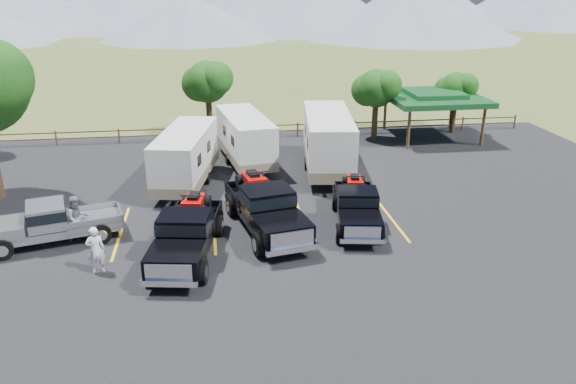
{
  "coord_description": "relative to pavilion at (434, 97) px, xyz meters",
  "views": [
    {
      "loc": [
        -1.93,
        -18.75,
        10.28
      ],
      "look_at": [
        1.24,
        3.75,
        1.6
      ],
      "focal_mm": 35.0,
      "sensor_mm": 36.0,
      "label": 1
    }
  ],
  "objects": [
    {
      "name": "tree_ne_b",
      "position": [
        1.98,
        1.01,
        0.34
      ],
      "size": [
        2.77,
        2.59,
        4.27
      ],
      "color": "#301E13",
      "rests_on": "ground"
    },
    {
      "name": "trailer_right",
      "position": [
        -8.52,
        -6.19,
        -1.04
      ],
      "size": [
        3.39,
        9.45,
        3.27
      ],
      "rotation": [
        0.0,
        0.0,
        -0.13
      ],
      "color": "silver",
      "rests_on": "asphalt_lot"
    },
    {
      "name": "stall_lines",
      "position": [
        -13.0,
        -13.0,
        -2.74
      ],
      "size": [
        12.12,
        5.5,
        0.01
      ],
      "color": "gold",
      "rests_on": "asphalt_lot"
    },
    {
      "name": "rig_right",
      "position": [
        -8.74,
        -13.53,
        -1.85
      ],
      "size": [
        2.7,
        5.81,
        1.87
      ],
      "rotation": [
        0.0,
        0.0,
        -0.17
      ],
      "color": "black",
      "rests_on": "asphalt_lot"
    },
    {
      "name": "rig_left",
      "position": [
        -16.06,
        -15.6,
        -1.75
      ],
      "size": [
        3.01,
        6.47,
        2.08
      ],
      "rotation": [
        0.0,
        0.0,
        -0.17
      ],
      "color": "black",
      "rests_on": "asphalt_lot"
    },
    {
      "name": "ground",
      "position": [
        -13.0,
        -17.0,
        -2.79
      ],
      "size": [
        320.0,
        320.0,
        0.0
      ],
      "primitive_type": "plane",
      "color": "#4C5825",
      "rests_on": "ground"
    },
    {
      "name": "pavilion",
      "position": [
        0.0,
        0.0,
        0.0
      ],
      "size": [
        6.2,
        6.2,
        3.22
      ],
      "color": "brown",
      "rests_on": "ground"
    },
    {
      "name": "pickup_silver",
      "position": [
        -21.59,
        -13.62,
        -1.85
      ],
      "size": [
        6.01,
        3.25,
        1.72
      ],
      "rotation": [
        0.0,
        0.0,
        -1.31
      ],
      "color": "gray",
      "rests_on": "asphalt_lot"
    },
    {
      "name": "person_a",
      "position": [
        -19.35,
        -16.5,
        -1.83
      ],
      "size": [
        0.75,
        0.57,
        1.84
      ],
      "primitive_type": "imported",
      "rotation": [
        0.0,
        0.0,
        3.36
      ],
      "color": "white",
      "rests_on": "asphalt_lot"
    },
    {
      "name": "person_b",
      "position": [
        -20.57,
        -13.52,
        -1.78
      ],
      "size": [
        1.18,
        1.11,
        1.94
      ],
      "primitive_type": "imported",
      "rotation": [
        0.0,
        0.0,
        0.52
      ],
      "color": "slate",
      "rests_on": "asphalt_lot"
    },
    {
      "name": "rail_fence",
      "position": [
        -11.0,
        1.5,
        -2.18
      ],
      "size": [
        36.12,
        0.12,
        1.0
      ],
      "color": "brown",
      "rests_on": "ground"
    },
    {
      "name": "tree_ne_a",
      "position": [
        -4.03,
        0.01,
        0.69
      ],
      "size": [
        3.11,
        2.92,
        4.76
      ],
      "color": "#301E13",
      "rests_on": "ground"
    },
    {
      "name": "asphalt_lot",
      "position": [
        -13.0,
        -14.0,
        -2.77
      ],
      "size": [
        44.0,
        34.0,
        0.04
      ],
      "primitive_type": "cube",
      "color": "black",
      "rests_on": "ground"
    },
    {
      "name": "trailer_left",
      "position": [
        -16.3,
        -7.45,
        -1.22
      ],
      "size": [
        3.48,
        8.44,
        2.92
      ],
      "rotation": [
        0.0,
        0.0,
        -0.2
      ],
      "color": "silver",
      "rests_on": "asphalt_lot"
    },
    {
      "name": "rig_center",
      "position": [
        -12.78,
        -13.58,
        -1.68
      ],
      "size": [
        3.43,
        6.93,
        2.22
      ],
      "rotation": [
        0.0,
        0.0,
        0.21
      ],
      "color": "black",
      "rests_on": "asphalt_lot"
    },
    {
      "name": "trailer_center",
      "position": [
        -13.0,
        -4.25,
        -1.23
      ],
      "size": [
        3.2,
        8.41,
        2.91
      ],
      "rotation": [
        0.0,
        0.0,
        0.16
      ],
      "color": "silver",
      "rests_on": "asphalt_lot"
    },
    {
      "name": "tree_north",
      "position": [
        -15.03,
        2.02,
        1.05
      ],
      "size": [
        3.46,
        3.24,
        5.25
      ],
      "color": "#301E13",
      "rests_on": "ground"
    }
  ]
}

